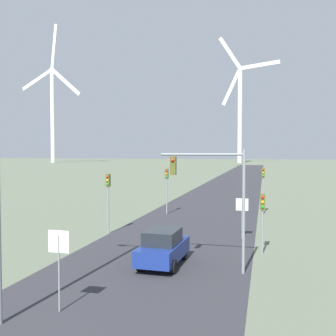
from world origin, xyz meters
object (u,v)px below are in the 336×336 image
at_px(wind_turbine_left, 240,105).
at_px(traffic_light_post_mid_right, 263,180).
at_px(stop_sign_far, 242,210).
at_px(traffic_light_post_near_right, 263,210).
at_px(wind_turbine_far_left, 53,105).
at_px(traffic_light_post_near_left, 108,190).
at_px(car_approaching, 163,247).
at_px(stop_sign_near, 59,255).
at_px(traffic_light_post_mid_left, 167,181).
at_px(traffic_light_mast_overhead, 214,185).

bearing_deg(wind_turbine_left, traffic_light_post_mid_right, -85.70).
distance_m(stop_sign_far, traffic_light_post_near_right, 4.04).
xyz_separation_m(wind_turbine_far_left, wind_turbine_left, (95.26, 17.09, -0.88)).
xyz_separation_m(traffic_light_post_near_left, traffic_light_post_mid_right, (10.56, 10.99, 0.07)).
bearing_deg(car_approaching, stop_sign_near, -108.34).
relative_size(traffic_light_post_mid_left, wind_turbine_far_left, 0.06).
height_order(stop_sign_near, car_approaching, stop_sign_near).
bearing_deg(car_approaching, traffic_light_post_near_left, 130.75).
distance_m(stop_sign_near, traffic_light_post_mid_left, 22.50).
height_order(traffic_light_post_near_left, traffic_light_post_mid_right, traffic_light_post_mid_right).
bearing_deg(wind_turbine_far_left, traffic_light_post_near_left, -58.65).
bearing_deg(stop_sign_far, wind_turbine_far_left, 123.81).
bearing_deg(wind_turbine_left, traffic_light_mast_overhead, -86.81).
relative_size(stop_sign_far, wind_turbine_left, 0.04).
height_order(traffic_light_post_mid_right, traffic_light_mast_overhead, traffic_light_mast_overhead).
xyz_separation_m(traffic_light_post_near_right, traffic_light_post_mid_right, (-0.04, 14.19, 0.64)).
distance_m(stop_sign_near, wind_turbine_left, 191.69).
relative_size(traffic_light_post_near_left, car_approaching, 1.00).
bearing_deg(stop_sign_near, traffic_light_post_near_right, 54.77).
distance_m(traffic_light_post_near_left, traffic_light_post_mid_right, 15.24).
relative_size(traffic_light_post_near_right, wind_turbine_left, 0.05).
distance_m(wind_turbine_far_left, wind_turbine_left, 96.79).
distance_m(traffic_light_post_mid_right, traffic_light_mast_overhead, 18.21).
relative_size(traffic_light_post_near_right, traffic_light_post_mid_right, 0.79).
bearing_deg(traffic_light_mast_overhead, wind_turbine_left, 93.19).
bearing_deg(traffic_light_post_mid_left, stop_sign_near, -85.80).
bearing_deg(traffic_light_post_mid_right, traffic_light_mast_overhead, -96.97).
distance_m(stop_sign_near, stop_sign_far, 14.84).
relative_size(traffic_light_post_mid_right, traffic_light_mast_overhead, 0.73).
xyz_separation_m(car_approaching, wind_turbine_far_left, (-102.87, 166.07, 29.29)).
bearing_deg(stop_sign_near, traffic_light_post_mid_right, 73.85).
bearing_deg(traffic_light_post_near_right, traffic_light_post_mid_right, 90.15).
distance_m(stop_sign_far, wind_turbine_far_left, 193.30).
height_order(traffic_light_post_near_right, traffic_light_post_mid_right, traffic_light_post_mid_right).
bearing_deg(stop_sign_near, wind_turbine_left, 91.65).
height_order(stop_sign_near, wind_turbine_far_left, wind_turbine_far_left).
relative_size(traffic_light_post_near_right, car_approaching, 0.81).
height_order(stop_sign_far, traffic_light_post_near_left, traffic_light_post_near_left).
relative_size(stop_sign_far, traffic_light_post_near_left, 0.64).
height_order(traffic_light_post_mid_left, wind_turbine_far_left, wind_turbine_far_left).
relative_size(traffic_light_post_mid_left, wind_turbine_left, 0.06).
bearing_deg(traffic_light_post_mid_right, traffic_light_post_near_left, -133.85).
relative_size(stop_sign_far, traffic_light_post_near_right, 0.78).
distance_m(traffic_light_post_mid_left, car_approaching, 16.51).
height_order(traffic_light_mast_overhead, wind_turbine_left, wind_turbine_left).
relative_size(stop_sign_near, traffic_light_post_near_right, 0.87).
bearing_deg(traffic_light_post_near_left, car_approaching, -49.25).
bearing_deg(stop_sign_far, traffic_light_post_near_right, -70.41).
bearing_deg(traffic_light_post_near_right, wind_turbine_left, 93.97).
distance_m(traffic_light_mast_overhead, wind_turbine_left, 185.58).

